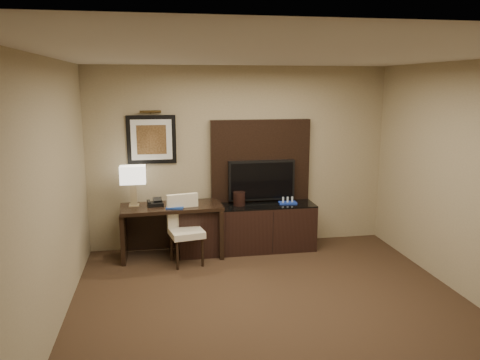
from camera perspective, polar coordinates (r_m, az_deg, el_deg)
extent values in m
cube|color=#332216|center=(5.14, 5.01, -16.81)|extent=(4.50, 5.00, 0.01)
cube|color=silver|center=(4.52, 5.63, 14.90)|extent=(4.50, 5.00, 0.01)
cube|color=tan|center=(7.04, 0.00, 2.76)|extent=(4.50, 0.01, 2.70)
cube|color=tan|center=(2.46, 21.20, -15.49)|extent=(4.50, 0.01, 2.70)
cube|color=tan|center=(4.61, -22.83, -2.94)|extent=(0.01, 5.00, 2.70)
cube|color=black|center=(6.78, -8.25, -6.17)|extent=(1.44, 0.68, 0.76)
cube|color=black|center=(6.98, 0.81, -5.79)|extent=(2.01, 0.56, 0.69)
cube|color=black|center=(7.06, 2.49, 2.11)|extent=(1.50, 0.12, 1.30)
cube|color=black|center=(7.01, 2.65, -0.04)|extent=(1.00, 0.08, 0.60)
cube|color=black|center=(6.88, -10.73, 4.87)|extent=(0.70, 0.04, 0.70)
cylinder|color=#402F14|center=(6.81, -10.86, 8.18)|extent=(0.04, 0.04, 0.30)
cube|color=navy|center=(6.59, -7.79, -3.17)|extent=(0.30, 0.35, 0.02)
imported|color=beige|center=(6.65, -7.71, -2.16)|extent=(0.16, 0.05, 0.21)
cylinder|color=black|center=(6.83, -0.10, -2.29)|extent=(0.18, 0.18, 0.20)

